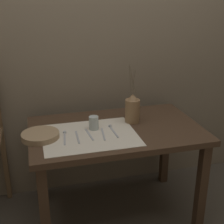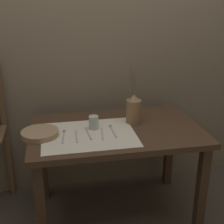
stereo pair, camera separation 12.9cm
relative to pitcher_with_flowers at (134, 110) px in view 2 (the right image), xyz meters
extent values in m
plane|color=#473F35|center=(-0.14, -0.07, -0.80)|extent=(12.00, 12.00, 0.00)
cube|color=#7A6B56|center=(-0.14, 0.40, 0.40)|extent=(7.00, 0.06, 2.40)
cube|color=#422D1E|center=(-0.14, -0.07, -0.12)|extent=(1.17, 0.73, 0.04)
cube|color=#422D1E|center=(-0.67, -0.38, -0.47)|extent=(0.06, 0.06, 0.67)
cube|color=#422D1E|center=(0.38, -0.38, -0.47)|extent=(0.06, 0.06, 0.67)
cube|color=#422D1E|center=(-0.67, 0.23, -0.47)|extent=(0.06, 0.06, 0.67)
cube|color=#422D1E|center=(0.38, 0.23, -0.47)|extent=(0.06, 0.06, 0.67)
cube|color=brown|center=(-0.93, 0.33, -0.24)|extent=(0.04, 0.04, 1.12)
cube|color=beige|center=(-0.34, -0.15, -0.10)|extent=(0.61, 0.48, 0.00)
cylinder|color=olive|center=(0.00, 0.00, -0.01)|extent=(0.10, 0.10, 0.17)
cone|color=olive|center=(0.00, 0.00, 0.09)|extent=(0.08, 0.08, 0.04)
cylinder|color=brown|center=(0.01, 0.01, 0.20)|extent=(0.01, 0.04, 0.17)
cylinder|color=brown|center=(0.00, 0.02, 0.21)|extent=(0.05, 0.00, 0.19)
cylinder|color=brown|center=(0.00, 0.01, 0.19)|extent=(0.04, 0.03, 0.15)
cylinder|color=brown|center=(-0.02, 0.01, 0.22)|extent=(0.03, 0.04, 0.21)
cylinder|color=brown|center=(0.00, 0.01, 0.20)|extent=(0.03, 0.01, 0.17)
cylinder|color=#9E7F5B|center=(-0.65, -0.11, -0.08)|extent=(0.24, 0.24, 0.04)
cylinder|color=#B7C1BC|center=(-0.29, -0.06, -0.05)|extent=(0.06, 0.06, 0.09)
cube|color=#A8A8AD|center=(-0.50, -0.16, -0.09)|extent=(0.03, 0.18, 0.00)
sphere|color=#A8A8AD|center=(-0.49, -0.07, -0.09)|extent=(0.02, 0.02, 0.02)
cube|color=#A8A8AD|center=(-0.42, -0.16, -0.09)|extent=(0.02, 0.18, 0.00)
cube|color=#A8A8AD|center=(-0.34, -0.14, -0.09)|extent=(0.03, 0.18, 0.00)
cube|color=#A8A8AD|center=(-0.25, -0.16, -0.09)|extent=(0.03, 0.18, 0.00)
cube|color=#A8A8AD|center=(-0.17, -0.14, -0.09)|extent=(0.02, 0.18, 0.00)
sphere|color=#A8A8AD|center=(-0.18, -0.05, -0.09)|extent=(0.02, 0.02, 0.02)
camera|label=1|loc=(-0.67, -1.96, 0.77)|focal=50.00mm
camera|label=2|loc=(-0.55, -1.99, 0.77)|focal=50.00mm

